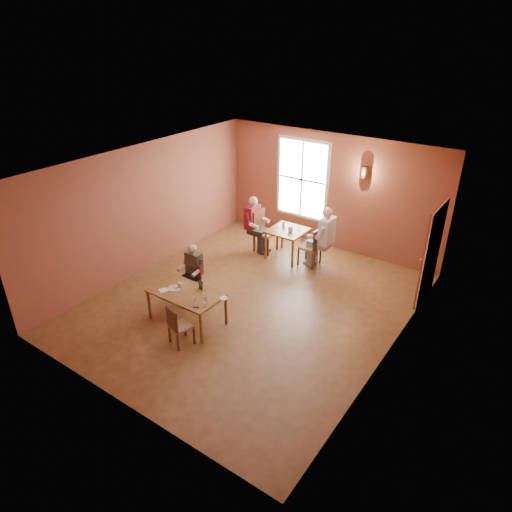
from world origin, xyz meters
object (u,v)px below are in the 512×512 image
Objects in this scene: chair_diner_white at (310,246)px; diner_main at (189,276)px; chair_empty at (181,325)px; chair_diner_main at (190,283)px; diner_maroon at (265,226)px; chair_diner_maroon at (266,232)px; main_table at (187,307)px; diner_white at (312,237)px; second_table at (287,244)px.

diner_main is at bearing 155.82° from chair_diner_white.
diner_main reaches higher than chair_empty.
diner_maroon is at bearing -89.55° from chair_diner_main.
chair_diner_main is 0.74× the size of chair_diner_maroon.
main_table is 0.83m from diner_main.
chair_empty is 4.14m from chair_diner_white.
chair_diner_white is 1.35m from diner_maroon.
chair_empty is at bearing 173.82° from diner_white.
diner_main is at bearing 143.05° from chair_empty.
chair_diner_maroon is at bearing 90.00° from chair_diner_white.
main_table is 1.77× the size of chair_empty.
diner_main is 1.51m from chair_empty.
chair_diner_maroon is (0.01, 2.88, 0.14)m from chair_diner_main.
diner_white is 1.37× the size of chair_diner_maroon.
diner_maroon reaches higher than chair_diner_main.
diner_main is (-0.50, 0.62, 0.24)m from main_table.
diner_white is at bearing 90.00° from diner_maroon.
main_table is 1.03× the size of diner_maroon.
chair_diner_main is 0.69× the size of diner_main.
diner_main is 3.21m from diner_white.
second_table is at bearing 90.00° from diner_maroon.
second_table is at bearing 87.45° from main_table.
diner_maroon reaches higher than main_table.
diner_white is 1.36m from diner_maroon.
diner_white is (0.03, 0.00, 0.24)m from chair_diner_white.
chair_diner_maroon is (0.01, 2.91, -0.04)m from diner_main.
diner_maroon reaches higher than diner_main.
diner_main is at bearing 155.33° from diner_white.
chair_empty is 4.22m from chair_diner_maroon.
second_table is 0.80× the size of chair_diner_maroon.
chair_empty is at bearing 125.71° from chair_diner_main.
diner_main is 0.83× the size of diner_maroon.
chair_empty is at bearing -56.46° from main_table.
chair_diner_maroon reaches higher than second_table.
diner_white is (0.84, 3.53, 0.40)m from main_table.
chair_diner_maroon is (-1.33, 0.00, -0.20)m from diner_white.
main_table is at bearing 7.94° from chair_diner_maroon.
main_table is 0.98× the size of diner_white.
main_table is 1.81× the size of chair_diner_main.
diner_white reaches higher than main_table.
main_table is at bearing 167.12° from chair_diner_white.
chair_diner_white is at bearing -114.40° from chair_diner_main.
diner_maroon is (-1.36, 0.00, -0.04)m from diner_white.
main_table is 1.24× the size of diner_main.
chair_empty is 4.16m from diner_white.
chair_diner_main is 2.96m from second_table.
chair_diner_white is (0.42, 4.12, 0.09)m from chair_empty.
chair_empty reaches higher than main_table.
main_table is at bearing 8.42° from diner_maroon.
chair_diner_main reaches higher than second_table.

